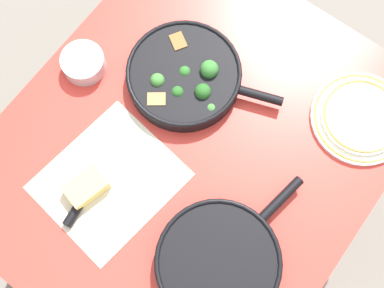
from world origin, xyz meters
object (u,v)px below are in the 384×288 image
(prep_bowl_steel, at_px, (83,63))
(dinner_plate_stack, at_px, (361,117))
(skillet_broccoli, at_px, (185,76))
(cheese_block, at_px, (86,187))
(grater_knife, at_px, (87,193))
(skillet_eggs, at_px, (219,262))

(prep_bowl_steel, bearing_deg, dinner_plate_stack, 114.74)
(skillet_broccoli, height_order, cheese_block, skillet_broccoli)
(skillet_broccoli, xyz_separation_m, prep_bowl_steel, (0.13, -0.24, -0.00))
(grater_knife, xyz_separation_m, prep_bowl_steel, (-0.26, -0.23, 0.02))
(grater_knife, relative_size, dinner_plate_stack, 1.02)
(skillet_eggs, height_order, prep_bowl_steel, skillet_eggs)
(skillet_eggs, relative_size, dinner_plate_stack, 1.67)
(skillet_broccoli, height_order, grater_knife, skillet_broccoli)
(grater_knife, bearing_deg, cheese_block, 28.18)
(cheese_block, relative_size, dinner_plate_stack, 0.44)
(cheese_block, height_order, dinner_plate_stack, cheese_block)
(skillet_eggs, relative_size, grater_knife, 1.64)
(skillet_broccoli, distance_m, dinner_plate_stack, 0.47)
(grater_knife, bearing_deg, prep_bowl_steel, 33.24)
(cheese_block, bearing_deg, prep_bowl_steel, -139.19)
(skillet_broccoli, relative_size, dinner_plate_stack, 1.57)
(skillet_eggs, relative_size, cheese_block, 3.80)
(skillet_broccoli, bearing_deg, grater_knife, -111.22)
(skillet_broccoli, distance_m, cheese_block, 0.38)
(cheese_block, bearing_deg, skillet_eggs, 97.10)
(cheese_block, bearing_deg, dinner_plate_stack, 141.33)
(skillet_broccoli, distance_m, prep_bowl_steel, 0.27)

